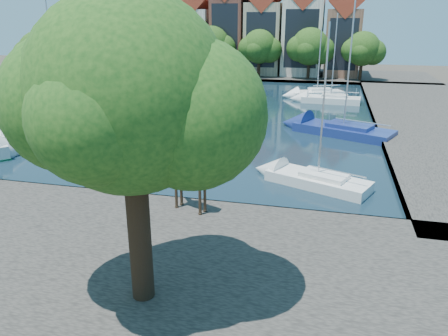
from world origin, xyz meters
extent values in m
plane|color=#38332B|center=(0.00, 0.00, 0.00)|extent=(160.00, 160.00, 0.00)
cube|color=black|center=(0.00, 24.00, 0.04)|extent=(38.00, 50.00, 0.08)
cube|color=#45413B|center=(0.00, -7.00, 0.25)|extent=(50.00, 14.00, 0.50)
cube|color=#45413B|center=(0.00, 56.00, 0.25)|extent=(60.00, 16.00, 0.50)
cube|color=#45413B|center=(-25.00, 24.00, 0.25)|extent=(14.00, 52.00, 0.50)
cube|color=#45413B|center=(25.00, 24.00, 0.25)|extent=(14.00, 52.00, 0.50)
cylinder|color=#332114|center=(7.50, -9.00, 3.25)|extent=(0.80, 0.80, 5.50)
sphere|color=#144012|center=(7.50, -9.00, 7.92)|extent=(6.40, 6.40, 6.40)
sphere|color=#144012|center=(9.42, -8.70, 7.28)|extent=(4.80, 4.80, 4.80)
sphere|color=#144012|center=(5.74, -9.40, 7.60)|extent=(4.48, 4.48, 4.48)
cube|color=#866449|center=(-23.00, 56.00, 6.00)|extent=(5.39, 9.00, 11.00)
cube|color=#A72921|center=(-23.00, 56.00, 12.71)|extent=(5.44, 9.18, 5.44)
cube|color=black|center=(-23.00, 51.52, 6.00)|extent=(4.40, 0.05, 8.25)
cube|color=beige|center=(-17.00, 56.00, 6.75)|extent=(5.88, 9.00, 12.50)
cube|color=black|center=(-17.00, 51.52, 6.75)|extent=(4.80, 0.05, 9.38)
cube|color=silver|center=(-10.50, 56.00, 5.75)|extent=(6.37, 9.00, 10.50)
cube|color=#A72921|center=(-10.50, 56.00, 12.43)|extent=(6.43, 9.18, 6.43)
cube|color=black|center=(-10.50, 51.52, 5.75)|extent=(5.20, 0.05, 7.88)
cube|color=brown|center=(-4.00, 56.00, 7.00)|extent=(5.39, 9.00, 13.00)
cube|color=black|center=(-4.00, 51.52, 7.00)|extent=(4.40, 0.05, 9.75)
cube|color=tan|center=(2.00, 56.00, 6.25)|extent=(5.88, 9.00, 11.50)
cube|color=black|center=(2.00, 51.52, 6.25)|extent=(4.80, 0.05, 8.62)
cube|color=beige|center=(8.50, 56.00, 6.50)|extent=(6.37, 9.00, 12.00)
cube|color=black|center=(8.50, 51.52, 6.50)|extent=(5.20, 0.05, 9.00)
cube|color=brown|center=(15.00, 56.00, 5.75)|extent=(5.39, 9.00, 10.50)
cube|color=#A72921|center=(15.00, 56.00, 12.21)|extent=(5.44, 9.18, 5.44)
cube|color=black|center=(15.00, 51.52, 5.75)|extent=(4.40, 0.05, 7.88)
cylinder|color=#332114|center=(-22.00, 50.50, 2.10)|extent=(0.50, 0.50, 3.20)
sphere|color=#1C3810|center=(-22.00, 50.50, 5.38)|extent=(5.60, 5.60, 5.60)
sphere|color=#1C3810|center=(-20.32, 50.80, 4.82)|extent=(4.20, 4.20, 4.20)
sphere|color=#1C3810|center=(-23.54, 50.10, 5.10)|extent=(3.92, 3.92, 3.92)
cylinder|color=#332114|center=(-14.00, 50.50, 2.10)|extent=(0.50, 0.50, 3.20)
sphere|color=#1C3810|center=(-14.00, 50.50, 5.26)|extent=(5.20, 5.20, 5.20)
sphere|color=#1C3810|center=(-12.44, 50.80, 4.74)|extent=(3.90, 3.90, 3.90)
sphere|color=#1C3810|center=(-15.43, 50.10, 5.00)|extent=(3.64, 3.64, 3.64)
cylinder|color=#332114|center=(-6.00, 50.50, 2.10)|extent=(0.50, 0.50, 3.20)
sphere|color=#1C3810|center=(-6.00, 50.50, 5.50)|extent=(6.00, 6.00, 6.00)
sphere|color=#1C3810|center=(-4.20, 50.80, 4.90)|extent=(4.50, 4.50, 4.50)
sphere|color=#1C3810|center=(-7.65, 50.10, 5.20)|extent=(4.20, 4.20, 4.20)
cylinder|color=#332114|center=(2.00, 50.50, 2.10)|extent=(0.50, 0.50, 3.20)
sphere|color=#1C3810|center=(2.00, 50.50, 5.32)|extent=(5.40, 5.40, 5.40)
sphere|color=#1C3810|center=(3.62, 50.80, 4.78)|extent=(4.05, 4.05, 4.05)
sphere|color=#1C3810|center=(0.51, 50.10, 5.05)|extent=(3.78, 3.78, 3.78)
cylinder|color=#332114|center=(10.00, 50.50, 2.10)|extent=(0.50, 0.50, 3.20)
sphere|color=#1C3810|center=(10.00, 50.50, 5.44)|extent=(5.80, 5.80, 5.80)
sphere|color=#1C3810|center=(11.74, 50.80, 4.86)|extent=(4.35, 4.35, 4.35)
sphere|color=#1C3810|center=(8.40, 50.10, 5.15)|extent=(4.06, 4.06, 4.06)
cylinder|color=#332114|center=(18.00, 50.50, 2.10)|extent=(0.50, 0.50, 3.20)
sphere|color=#1C3810|center=(18.00, 50.50, 5.26)|extent=(5.20, 5.20, 5.20)
sphere|color=#1C3810|center=(19.56, 50.80, 4.74)|extent=(3.90, 3.90, 3.90)
sphere|color=#1C3810|center=(16.57, 50.10, 5.00)|extent=(3.64, 3.64, 3.64)
cylinder|color=#332114|center=(-22.00, 28.00, 2.20)|extent=(0.54, 0.54, 3.40)
sphere|color=#1C3810|center=(-22.00, 28.00, 5.58)|extent=(5.60, 5.60, 5.60)
sphere|color=#1C3810|center=(-20.32, 28.30, 5.02)|extent=(4.20, 4.20, 4.20)
sphere|color=#1C3810|center=(-23.54, 27.60, 5.30)|extent=(3.92, 3.92, 3.92)
cylinder|color=#3B2B1D|center=(6.10, -1.42, 1.52)|extent=(0.16, 0.16, 2.05)
cylinder|color=#3B2B1D|center=(6.24, -1.02, 1.52)|extent=(0.16, 0.16, 2.05)
cylinder|color=#3B2B1D|center=(7.56, -1.95, 1.52)|extent=(0.16, 0.16, 2.05)
cylinder|color=#3B2B1D|center=(7.71, -1.55, 1.52)|extent=(0.16, 0.16, 2.05)
cube|color=#3B2B1D|center=(6.95, -1.50, 2.89)|extent=(2.05, 1.18, 1.19)
cylinder|color=#3B2B1D|center=(5.58, -1.00, 4.22)|extent=(1.33, 0.72, 2.12)
cube|color=#3B2B1D|center=(4.93, -0.77, 5.25)|extent=(0.59, 0.36, 0.32)
cube|color=navy|center=(-12.00, 15.65, 0.59)|extent=(7.09, 3.47, 1.01)
cube|color=navy|center=(-12.00, 15.65, 0.92)|extent=(3.21, 2.14, 0.56)
cylinder|color=#B2B2B7|center=(-12.00, 15.65, 6.47)|extent=(0.13, 0.13, 11.22)
cube|color=beige|center=(-15.00, 20.02, 0.48)|extent=(5.31, 3.66, 0.80)
cube|color=beige|center=(-15.00, 20.02, 0.74)|extent=(2.51, 2.02, 0.44)
cylinder|color=#B2B2B7|center=(-15.00, 20.02, 5.39)|extent=(0.11, 0.11, 9.38)
cube|color=white|center=(-15.00, 35.94, 0.52)|extent=(6.13, 2.92, 0.89)
cube|color=white|center=(-15.00, 35.94, 0.82)|extent=(2.77, 1.81, 0.49)
cylinder|color=#B2B2B7|center=(-15.00, 35.94, 5.48)|extent=(0.12, 0.12, 9.42)
cube|color=white|center=(-15.00, 44.00, 0.51)|extent=(6.11, 2.80, 0.87)
cube|color=white|center=(-15.00, 44.00, 0.80)|extent=(2.74, 1.76, 0.48)
cylinder|color=#B2B2B7|center=(-15.00, 44.00, 4.96)|extent=(0.12, 0.12, 8.41)
cube|color=silver|center=(13.26, 4.57, 0.50)|extent=(6.76, 4.57, 0.85)
cube|color=silver|center=(13.26, 4.57, 0.79)|extent=(3.19, 2.54, 0.47)
cylinder|color=#B2B2B7|center=(13.26, 4.57, 5.29)|extent=(0.11, 0.11, 9.11)
cube|color=navy|center=(15.00, 17.54, 0.58)|extent=(9.08, 6.21, 1.00)
cube|color=navy|center=(15.00, 17.54, 0.91)|extent=(4.29, 3.44, 0.55)
cylinder|color=#B2B2B7|center=(15.00, 17.54, 6.16)|extent=(0.13, 0.13, 10.60)
cube|color=silver|center=(13.77, 32.58, 0.56)|extent=(6.99, 2.82, 0.96)
cube|color=silver|center=(13.77, 32.58, 0.88)|extent=(3.10, 1.86, 0.53)
cylinder|color=#B2B2B7|center=(13.77, 32.58, 5.61)|extent=(0.13, 0.13, 9.56)
cube|color=white|center=(12.00, 36.17, 0.59)|extent=(6.86, 4.56, 1.03)
cube|color=white|center=(12.00, 36.17, 0.94)|extent=(3.23, 2.54, 0.57)
cylinder|color=#B2B2B7|center=(12.00, 36.17, 4.80)|extent=(0.14, 0.14, 7.84)
camera|label=1|loc=(13.54, -21.47, 10.23)|focal=35.00mm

